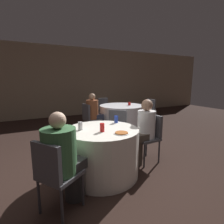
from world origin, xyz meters
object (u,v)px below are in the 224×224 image
object	(u,v)px
person_green_jacket	(64,159)
chair_far_north	(104,108)
pizza_plate_near	(121,133)
table_far	(122,117)
chair_near_east	(150,133)
person_white_shirt	(143,132)
table_near	(102,152)
soda_can_blue	(116,119)
chair_near_southwest	(54,171)
soda_can_silver	(80,126)
soda_can_red	(102,128)
chair_far_east	(149,110)
person_floral_shirt	(95,114)
chair_far_west	(89,117)
chair_near_northeast	(117,127)

from	to	relation	value
person_green_jacket	chair_far_north	bearing A→B (deg)	114.78
chair_far_north	pizza_plate_near	xyz separation A→B (m)	(-1.29, -3.46, 0.23)
table_far	chair_near_east	bearing A→B (deg)	-105.73
chair_far_north	person_white_shirt	world-z (taller)	person_white_shirt
table_near	soda_can_blue	world-z (taller)	soda_can_blue
person_white_shirt	chair_near_southwest	bearing A→B (deg)	107.21
pizza_plate_near	person_green_jacket	bearing A→B (deg)	-170.81
table_far	soda_can_silver	bearing A→B (deg)	-133.04
chair_near_southwest	person_green_jacket	bearing A→B (deg)	90.00
chair_far_north	soda_can_red	distance (m)	3.59
table_far	person_green_jacket	world-z (taller)	person_green_jacket
pizza_plate_near	soda_can_silver	size ratio (longest dim) A/B	1.79
chair_far_east	chair_near_east	bearing A→B (deg)	139.06
chair_far_east	person_floral_shirt	xyz separation A→B (m)	(-1.95, -0.15, 0.05)
chair_near_east	pizza_plate_near	size ratio (longest dim) A/B	3.92
chair_near_southwest	chair_far_west	bearing A→B (deg)	118.10
chair_far_north	chair_far_west	bearing A→B (deg)	45.69
table_far	chair_far_north	xyz separation A→B (m)	(-0.10, 1.05, 0.15)
person_green_jacket	soda_can_blue	size ratio (longest dim) A/B	9.38
soda_can_blue	chair_near_northeast	bearing A→B (deg)	60.56
chair_far_west	pizza_plate_near	xyz separation A→B (m)	(-0.33, -2.28, 0.23)
table_far	chair_near_northeast	distance (m)	1.62
chair_far_north	soda_can_silver	size ratio (longest dim) A/B	7.01
chair_near_northeast	soda_can_silver	bearing A→B (deg)	75.08
chair_near_northeast	person_floral_shirt	size ratio (longest dim) A/B	0.76
chair_near_southwest	person_floral_shirt	distance (m)	2.91
pizza_plate_near	soda_can_red	world-z (taller)	soda_can_red
table_near	chair_far_east	size ratio (longest dim) A/B	1.31
table_near	person_white_shirt	size ratio (longest dim) A/B	0.98
chair_far_west	soda_can_silver	size ratio (longest dim) A/B	7.01
chair_far_east	soda_can_blue	distance (m)	2.91
pizza_plate_near	soda_can_red	bearing A→B (deg)	135.00
table_near	chair_near_east	xyz separation A→B (m)	(0.97, 0.06, 0.15)
person_white_shirt	chair_near_northeast	bearing A→B (deg)	10.03
chair_near_east	soda_can_blue	bearing A→B (deg)	68.09
person_white_shirt	soda_can_red	xyz separation A→B (m)	(-0.86, -0.18, 0.23)
person_white_shirt	table_far	bearing A→B (deg)	-23.12
table_far	person_white_shirt	bearing A→B (deg)	-109.83
table_far	soda_can_blue	bearing A→B (deg)	-122.47
pizza_plate_near	soda_can_blue	world-z (taller)	soda_can_blue
chair_far_west	person_green_jacket	xyz separation A→B (m)	(-1.16, -2.42, 0.07)
chair_near_southwest	person_green_jacket	distance (m)	0.17
chair_near_east	pizza_plate_near	xyz separation A→B (m)	(-0.82, -0.39, 0.23)
table_near	chair_near_northeast	distance (m)	0.98
person_green_jacket	soda_can_red	world-z (taller)	person_green_jacket
chair_far_east	pizza_plate_near	xyz separation A→B (m)	(-2.44, -2.46, 0.23)
chair_near_northeast	person_green_jacket	xyz separation A→B (m)	(-1.32, -1.19, 0.07)
table_far	chair_far_west	distance (m)	1.07
chair_far_east	person_green_jacket	world-z (taller)	person_green_jacket
chair_near_northeast	person_floral_shirt	world-z (taller)	person_floral_shirt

